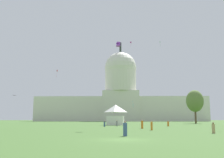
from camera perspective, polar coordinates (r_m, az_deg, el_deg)
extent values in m
plane|color=#42662D|center=(24.78, 2.56, -13.34)|extent=(800.00, 800.00, 0.00)
cube|color=silver|center=(222.90, -7.40, -6.67)|extent=(71.99, 21.15, 20.50)
cube|color=silver|center=(223.54, 11.28, -6.58)|extent=(71.99, 21.15, 20.50)
cube|color=silver|center=(220.41, 1.95, -6.08)|extent=(30.32, 23.27, 25.38)
cylinder|color=silver|center=(222.72, 1.92, -0.15)|extent=(26.78, 26.78, 20.71)
sphere|color=silver|center=(224.53, 1.91, 2.46)|extent=(27.62, 27.62, 27.62)
cylinder|color=#2D3833|center=(228.86, 1.88, 6.99)|extent=(1.80, 1.80, 9.19)
cube|color=white|center=(83.02, 0.82, -9.22)|extent=(5.63, 7.16, 2.87)
pyramid|color=white|center=(83.08, 0.81, -6.59)|extent=(5.91, 7.52, 2.38)
cylinder|color=brown|center=(118.25, 18.09, -7.72)|extent=(0.80, 0.80, 6.86)
ellipsoid|color=olive|center=(118.49, 17.95, -4.68)|extent=(9.11, 9.19, 9.55)
cylinder|color=orange|center=(70.60, 12.38, -9.73)|extent=(0.64, 0.64, 1.28)
sphere|color=tan|center=(70.59, 12.36, -9.11)|extent=(0.31, 0.31, 0.23)
cylinder|color=#3D5684|center=(65.44, -1.68, -10.03)|extent=(0.54, 0.54, 1.24)
sphere|color=brown|center=(65.43, -1.68, -9.39)|extent=(0.28, 0.28, 0.22)
cylinder|color=gray|center=(69.97, 1.08, -9.90)|extent=(0.61, 0.61, 1.37)
sphere|color=tan|center=(69.96, 1.08, -9.24)|extent=(0.34, 0.34, 0.24)
cylinder|color=#3D5684|center=(29.59, 2.94, -11.16)|extent=(0.47, 0.47, 1.49)
sphere|color=#A37556|center=(29.57, 2.93, -9.50)|extent=(0.22, 0.22, 0.22)
cylinder|color=orange|center=(45.63, 8.81, -10.32)|extent=(0.40, 0.40, 1.41)
sphere|color=beige|center=(45.61, 8.78, -9.28)|extent=(0.28, 0.28, 0.25)
cylinder|color=orange|center=(52.59, 6.72, -10.08)|extent=(0.63, 0.63, 1.55)
sphere|color=beige|center=(52.57, 6.70, -9.10)|extent=(0.36, 0.36, 0.26)
cylinder|color=tan|center=(38.04, 21.64, -10.24)|extent=(0.57, 0.57, 1.24)
sphere|color=brown|center=(38.02, 21.58, -9.12)|extent=(0.34, 0.34, 0.25)
pyramid|color=#33BCDB|center=(180.89, 4.78, -5.11)|extent=(0.94, 1.48, 0.25)
cylinder|color=#33BCDB|center=(180.79, 4.73, -5.85)|extent=(0.50, 0.36, 3.33)
pyramid|color=black|center=(92.19, -20.80, -3.69)|extent=(1.30, 1.40, 0.30)
cube|color=#D1339E|center=(165.42, 4.18, 8.08)|extent=(0.91, 0.91, 0.32)
cube|color=#D1339E|center=(165.54, 4.18, 8.22)|extent=(0.91, 0.91, 0.32)
cylinder|color=#D1339E|center=(165.08, 4.20, 7.69)|extent=(0.16, 0.36, 2.04)
cube|color=pink|center=(138.14, -12.11, 1.75)|extent=(0.73, 0.77, 0.40)
cube|color=pink|center=(138.22, -12.10, 1.92)|extent=(0.73, 0.77, 0.40)
cylinder|color=pink|center=(137.86, -12.18, 1.04)|extent=(0.55, 0.22, 3.20)
cube|color=purple|center=(52.24, 1.40, 7.46)|extent=(0.89, 0.92, 0.41)
cube|color=purple|center=(52.37, 1.39, 7.97)|extent=(0.89, 0.92, 0.41)
pyramid|color=green|center=(194.72, 10.52, 7.91)|extent=(1.31, 1.26, 0.35)
cylinder|color=green|center=(194.05, 10.65, 7.45)|extent=(0.26, 0.27, 2.57)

